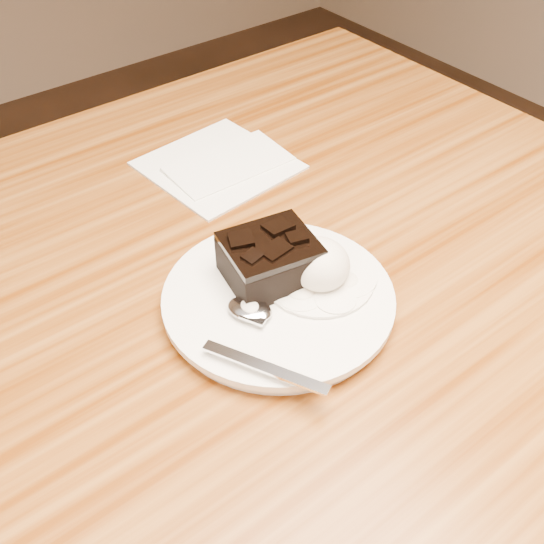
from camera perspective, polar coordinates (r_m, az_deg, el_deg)
dining_table at (r=0.96m, az=-6.83°, el=-18.55°), size 1.20×0.80×0.75m
plate at (r=0.64m, az=0.55°, el=-2.52°), size 0.22×0.22×0.02m
brownie at (r=0.64m, az=-0.18°, el=0.87°), size 0.10×0.09×0.04m
ice_cream_scoop at (r=0.63m, az=4.11°, el=0.70°), size 0.06×0.06×0.05m
melt_puddle at (r=0.65m, az=4.02°, el=-0.56°), size 0.11×0.11×0.00m
spoon at (r=0.61m, az=-1.94°, el=-3.35°), size 0.11×0.17×0.01m
napkin at (r=0.84m, az=-4.71°, el=9.31°), size 0.18×0.18×0.01m
crumb_a at (r=0.63m, az=-1.61°, el=-1.81°), size 0.01×0.01×0.00m
crumb_b at (r=0.64m, az=1.83°, el=-0.69°), size 0.01×0.01×0.00m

